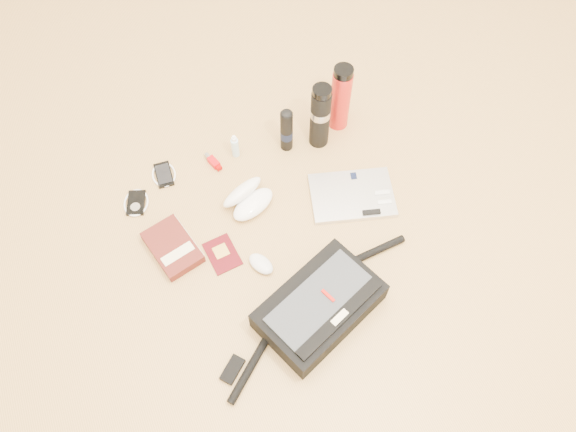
% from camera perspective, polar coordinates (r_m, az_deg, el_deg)
% --- Properties ---
extents(ground, '(4.00, 4.00, 0.00)m').
position_cam_1_polar(ground, '(1.96, 0.54, -3.60)').
color(ground, tan).
rests_on(ground, ground).
extents(messenger_bag, '(0.76, 0.37, 0.11)m').
position_cam_1_polar(messenger_bag, '(1.82, 3.19, -9.18)').
color(messenger_bag, black).
rests_on(messenger_bag, ground).
extents(laptop, '(0.35, 0.29, 0.03)m').
position_cam_1_polar(laptop, '(2.07, 6.56, 2.08)').
color(laptop, silver).
rests_on(laptop, ground).
extents(book, '(0.18, 0.24, 0.04)m').
position_cam_1_polar(book, '(1.98, -11.61, -3.11)').
color(book, '#4E1812').
rests_on(book, ground).
extents(passport, '(0.11, 0.14, 0.01)m').
position_cam_1_polar(passport, '(1.96, -6.70, -3.84)').
color(passport, '#48060C').
rests_on(passport, ground).
extents(mouse, '(0.09, 0.11, 0.03)m').
position_cam_1_polar(mouse, '(1.92, -2.75, -4.88)').
color(mouse, silver).
rests_on(mouse, ground).
extents(sunglasses_case, '(0.22, 0.20, 0.10)m').
position_cam_1_polar(sunglasses_case, '(2.03, -4.10, 1.81)').
color(sunglasses_case, white).
rests_on(sunglasses_case, ground).
extents(ipod, '(0.12, 0.12, 0.01)m').
position_cam_1_polar(ipod, '(2.12, -15.17, 1.30)').
color(ipod, black).
rests_on(ipod, ground).
extents(phone, '(0.10, 0.12, 0.01)m').
position_cam_1_polar(phone, '(2.17, -12.50, 4.14)').
color(phone, black).
rests_on(phone, ground).
extents(inhaler, '(0.04, 0.09, 0.02)m').
position_cam_1_polar(inhaler, '(2.16, -7.62, 5.50)').
color(inhaler, red).
rests_on(inhaler, ground).
extents(spray_bottle, '(0.04, 0.04, 0.11)m').
position_cam_1_polar(spray_bottle, '(2.15, -5.40, 7.02)').
color(spray_bottle, '#B7E4F8').
rests_on(spray_bottle, ground).
extents(aerosol_can, '(0.05, 0.05, 0.20)m').
position_cam_1_polar(aerosol_can, '(2.12, -0.15, 8.73)').
color(aerosol_can, black).
rests_on(aerosol_can, ground).
extents(thermos_black, '(0.09, 0.09, 0.29)m').
position_cam_1_polar(thermos_black, '(2.11, 3.29, 10.10)').
color(thermos_black, black).
rests_on(thermos_black, ground).
extents(thermos_red, '(0.08, 0.08, 0.30)m').
position_cam_1_polar(thermos_red, '(2.17, 5.36, 11.86)').
color(thermos_red, red).
rests_on(thermos_red, ground).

